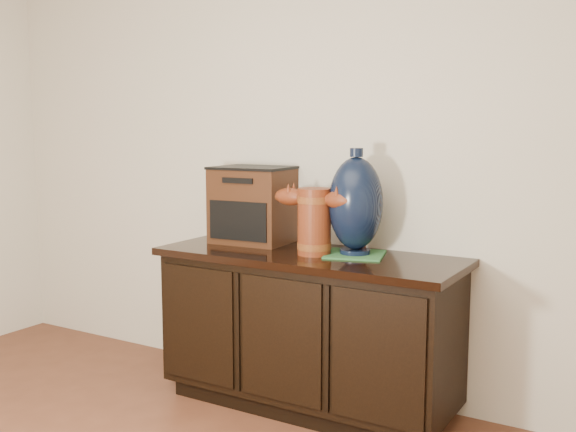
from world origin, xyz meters
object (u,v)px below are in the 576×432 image
Objects in this scene: spray_can at (361,236)px; sideboard at (308,329)px; terracotta_vessel at (314,217)px; tv_radio at (253,205)px; lamp_base at (356,204)px.

sideboard is at bearing -142.15° from spray_can.
terracotta_vessel reaches higher than spray_can.
terracotta_vessel is at bearing -21.20° from tv_radio.
sideboard is 0.54m from terracotta_vessel.
tv_radio reaches higher than terracotta_vessel.
lamp_base reaches higher than terracotta_vessel.
lamp_base is at bearing 17.88° from sideboard.
spray_can reaches higher than sideboard.
terracotta_vessel is (0.04, -0.02, 0.54)m from sideboard.
lamp_base reaches higher than tv_radio.
terracotta_vessel is 0.25m from spray_can.
terracotta_vessel is at bearing -23.71° from sideboard.
sideboard is 0.51m from spray_can.
sideboard is at bearing -20.58° from tv_radio.
spray_can is at bearing 49.75° from terracotta_vessel.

